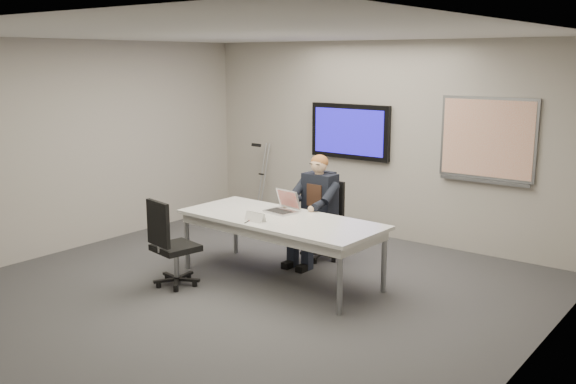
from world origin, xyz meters
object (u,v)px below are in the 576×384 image
Objects in this scene: conference_table at (280,225)px; seated_person at (312,221)px; office_chair_far at (323,235)px; office_chair_near at (173,259)px; laptop at (284,206)px.

seated_person reaches higher than conference_table.
conference_table is 0.75m from seated_person.
office_chair_far is at bearing 96.51° from conference_table.
conference_table is at bearing -122.04° from office_chair_near.
office_chair_far is at bearing -101.25° from office_chair_near.
office_chair_far is 0.89m from laptop.
office_chair_far reaches higher than conference_table.
office_chair_near reaches higher than laptop.
seated_person is at bearing -104.11° from office_chair_near.
office_chair_near reaches higher than office_chair_far.
laptop is at bearing -109.72° from office_chair_near.
office_chair_far reaches higher than laptop.
office_chair_far is 0.35m from seated_person.
office_chair_far is 2.05m from office_chair_near.
seated_person reaches higher than laptop.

